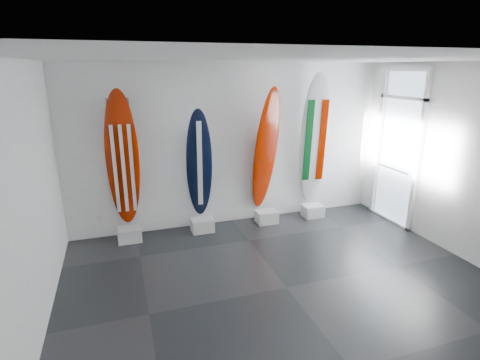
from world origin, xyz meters
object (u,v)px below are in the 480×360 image
object	(u,v)px
surfboard_italy	(314,141)
surfboard_usa	(123,160)
surfboard_swiss	(266,150)
surfboard_navy	(199,165)

from	to	relation	value
surfboard_italy	surfboard_usa	bearing A→B (deg)	-172.17
surfboard_usa	surfboard_swiss	bearing A→B (deg)	0.73
surfboard_usa	surfboard_swiss	xyz separation A→B (m)	(2.57, 0.00, -0.00)
surfboard_usa	surfboard_navy	world-z (taller)	surfboard_usa
surfboard_navy	surfboard_italy	size ratio (longest dim) A/B	0.78
surfboard_usa	surfboard_italy	distance (m)	3.57
surfboard_usa	surfboard_italy	world-z (taller)	surfboard_italy
surfboard_italy	surfboard_swiss	bearing A→B (deg)	-172.17
surfboard_usa	surfboard_navy	size ratio (longest dim) A/B	1.17
surfboard_navy	surfboard_usa	bearing A→B (deg)	-170.45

